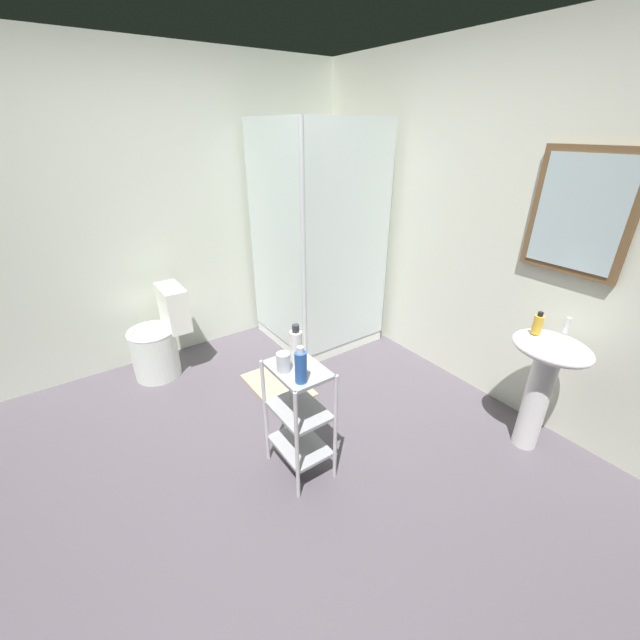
# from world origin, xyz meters

# --- Properties ---
(ground_plane) EXTENTS (4.20, 4.20, 0.02)m
(ground_plane) POSITION_xyz_m (0.00, 0.00, -0.01)
(ground_plane) COLOR #534B54
(wall_back) EXTENTS (4.20, 0.14, 2.50)m
(wall_back) POSITION_xyz_m (0.01, 1.85, 1.25)
(wall_back) COLOR silver
(wall_back) RESTS_ON ground_plane
(wall_left) EXTENTS (0.10, 4.20, 2.50)m
(wall_left) POSITION_xyz_m (-1.85, 0.00, 1.25)
(wall_left) COLOR silver
(wall_left) RESTS_ON ground_plane
(shower_stall) EXTENTS (0.92, 0.92, 2.00)m
(shower_stall) POSITION_xyz_m (-1.20, 1.18, 0.46)
(shower_stall) COLOR white
(shower_stall) RESTS_ON ground_plane
(pedestal_sink) EXTENTS (0.46, 0.37, 0.81)m
(pedestal_sink) POSITION_xyz_m (0.79, 1.52, 0.58)
(pedestal_sink) COLOR white
(pedestal_sink) RESTS_ON ground_plane
(sink_faucet) EXTENTS (0.03, 0.03, 0.10)m
(sink_faucet) POSITION_xyz_m (0.79, 1.64, 0.86)
(sink_faucet) COLOR silver
(sink_faucet) RESTS_ON pedestal_sink
(toilet) EXTENTS (0.37, 0.49, 0.76)m
(toilet) POSITION_xyz_m (-1.48, -0.22, 0.31)
(toilet) COLOR white
(toilet) RESTS_ON ground_plane
(storage_cart) EXTENTS (0.38, 0.28, 0.74)m
(storage_cart) POSITION_xyz_m (0.09, 0.17, 0.44)
(storage_cart) COLOR silver
(storage_cart) RESTS_ON ground_plane
(hand_soap_bottle) EXTENTS (0.05, 0.05, 0.14)m
(hand_soap_bottle) POSITION_xyz_m (0.69, 1.49, 0.87)
(hand_soap_bottle) COLOR gold
(hand_soap_bottle) RESTS_ON pedestal_sink
(shampoo_bottle_blue) EXTENTS (0.06, 0.06, 0.21)m
(shampoo_bottle_blue) POSITION_xyz_m (0.21, 0.12, 0.83)
(shampoo_bottle_blue) COLOR #2B5AAE
(shampoo_bottle_blue) RESTS_ON storage_cart
(lotion_bottle_white) EXTENTS (0.07, 0.07, 0.23)m
(lotion_bottle_white) POSITION_xyz_m (0.04, 0.20, 0.84)
(lotion_bottle_white) COLOR white
(lotion_bottle_white) RESTS_ON storage_cart
(rinse_cup) EXTENTS (0.07, 0.07, 0.11)m
(rinse_cup) POSITION_xyz_m (0.08, 0.09, 0.79)
(rinse_cup) COLOR silver
(rinse_cup) RESTS_ON storage_cart
(bath_mat) EXTENTS (0.60, 0.40, 0.02)m
(bath_mat) POSITION_xyz_m (-0.74, 0.48, 0.01)
(bath_mat) COLOR tan
(bath_mat) RESTS_ON ground_plane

